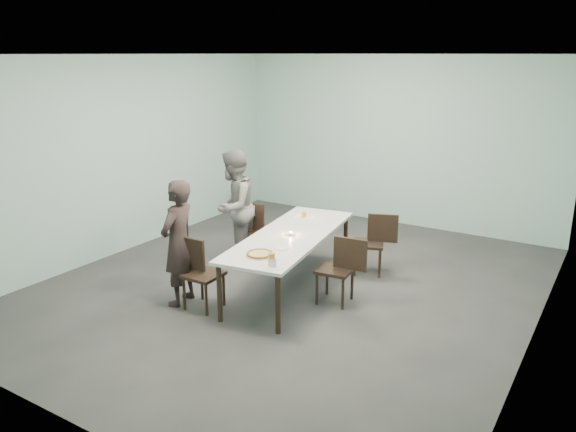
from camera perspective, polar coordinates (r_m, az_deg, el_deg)
The scene contains 16 objects.
ground at distance 7.64m, azimuth 0.46°, elevation -7.01°, with size 7.00×7.00×0.00m, color #333335.
room_shell at distance 7.09m, azimuth 0.50°, elevation 8.21°, with size 6.02×7.02×3.01m.
table at distance 7.31m, azimuth 0.25°, elevation -2.29°, with size 1.27×2.70×0.75m.
chair_near_left at distance 6.93m, azimuth -9.14°, elevation -5.24°, with size 0.62×0.43×0.87m.
chair_far_left at distance 8.40m, azimuth -3.08°, elevation -1.19°, with size 0.63×0.47×0.87m.
chair_near_right at distance 6.96m, azimuth 5.44°, elevation -5.02°, with size 0.63×0.46×0.87m.
chair_far_right at distance 7.97m, azimuth 8.76°, elevation -2.35°, with size 0.65×0.54×0.87m.
diner_near at distance 6.98m, azimuth -11.07°, elevation -2.70°, with size 0.57×0.38×1.57m, color black.
diner_far at distance 8.28m, azimuth -5.53°, elevation 0.94°, with size 0.82×0.64×1.69m, color slate.
pizza at distance 6.53m, azimuth -2.87°, elevation -3.89°, with size 0.34×0.34×0.04m.
side_plate at distance 6.77m, azimuth -0.68°, elevation -3.27°, with size 0.18×0.18×0.01m, color white.
beer_glass at distance 6.20m, azimuth -1.67°, elevation -4.44°, with size 0.08×0.08×0.15m, color gold.
water_tumbler at distance 6.21m, azimuth -1.56°, elevation -4.73°, with size 0.08×0.08×0.09m, color silver.
tealight at distance 7.24m, azimuth 0.26°, elevation -1.83°, with size 0.06×0.06×0.05m.
amber_tumbler at distance 8.01m, azimuth 1.64°, elevation 0.11°, with size 0.07×0.07×0.08m, color gold.
menu at distance 8.06m, azimuth 1.73°, elevation -0.08°, with size 0.30×0.22×0.01m, color silver.
Camera 1 is at (3.65, -5.99, 3.01)m, focal length 35.00 mm.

